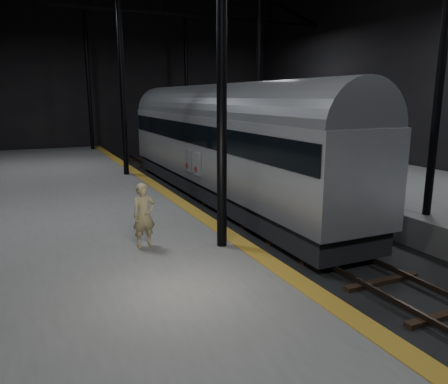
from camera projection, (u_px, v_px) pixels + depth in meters
ground at (269, 225)px, 17.04m from camera, size 44.00×44.00×0.00m
platform_left at (65, 238)px, 13.90m from camera, size 9.00×43.80×1.00m
platform_right at (411, 195)px, 19.95m from camera, size 9.00×43.80×1.00m
tactile_strip at (190, 209)px, 15.51m from camera, size 0.50×43.80×0.01m
track at (269, 223)px, 17.02m from camera, size 2.40×43.00×0.24m
train at (219, 138)px, 20.69m from camera, size 3.00×20.05×5.36m
woman at (144, 215)px, 11.47m from camera, size 0.68×0.49×1.71m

